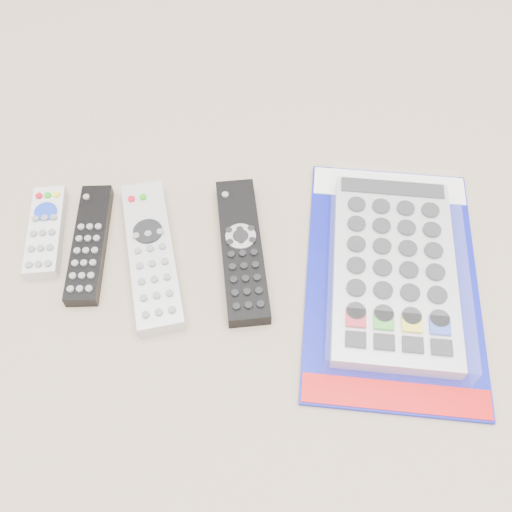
{
  "coord_description": "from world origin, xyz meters",
  "views": [
    {
      "loc": [
        0.03,
        -0.38,
        0.6
      ],
      "look_at": [
        0.04,
        0.01,
        0.01
      ],
      "focal_mm": 40.0,
      "sensor_mm": 36.0,
      "label": 1
    }
  ],
  "objects_px": {
    "remote_silver_dvd": "(152,254)",
    "remote_slim_black": "(90,244)",
    "remote_small_grey": "(46,231)",
    "remote_large_black": "(242,249)",
    "jumbo_remote_packaged": "(394,267)"
  },
  "relations": [
    {
      "from": "remote_silver_dvd",
      "to": "remote_slim_black",
      "type": "bearing_deg",
      "value": 155.6
    },
    {
      "from": "remote_small_grey",
      "to": "remote_large_black",
      "type": "xyz_separation_m",
      "value": [
        0.25,
        -0.04,
        0.0
      ]
    },
    {
      "from": "remote_small_grey",
      "to": "remote_slim_black",
      "type": "distance_m",
      "value": 0.06
    },
    {
      "from": "remote_large_black",
      "to": "jumbo_remote_packaged",
      "type": "bearing_deg",
      "value": -16.02
    },
    {
      "from": "remote_small_grey",
      "to": "remote_silver_dvd",
      "type": "bearing_deg",
      "value": -20.02
    },
    {
      "from": "remote_silver_dvd",
      "to": "jumbo_remote_packaged",
      "type": "xyz_separation_m",
      "value": [
        0.3,
        -0.04,
        0.01
      ]
    },
    {
      "from": "remote_small_grey",
      "to": "remote_slim_black",
      "type": "height_order",
      "value": "same"
    },
    {
      "from": "remote_small_grey",
      "to": "remote_slim_black",
      "type": "bearing_deg",
      "value": -23.0
    },
    {
      "from": "remote_silver_dvd",
      "to": "jumbo_remote_packaged",
      "type": "height_order",
      "value": "jumbo_remote_packaged"
    },
    {
      "from": "remote_slim_black",
      "to": "remote_silver_dvd",
      "type": "distance_m",
      "value": 0.08
    },
    {
      "from": "remote_silver_dvd",
      "to": "remote_small_grey",
      "type": "bearing_deg",
      "value": 153.36
    },
    {
      "from": "remote_slim_black",
      "to": "jumbo_remote_packaged",
      "type": "bearing_deg",
      "value": -8.08
    },
    {
      "from": "jumbo_remote_packaged",
      "to": "remote_silver_dvd",
      "type": "bearing_deg",
      "value": -178.79
    },
    {
      "from": "remote_silver_dvd",
      "to": "remote_large_black",
      "type": "relative_size",
      "value": 1.05
    },
    {
      "from": "remote_slim_black",
      "to": "remote_silver_dvd",
      "type": "height_order",
      "value": "remote_silver_dvd"
    }
  ]
}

